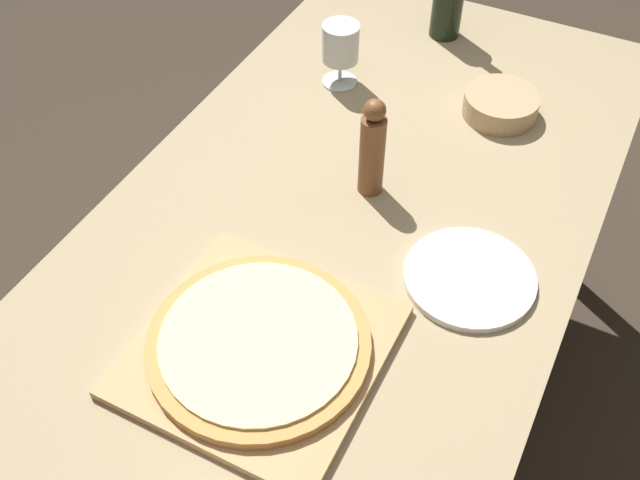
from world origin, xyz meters
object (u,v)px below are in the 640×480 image
object	(u,v)px
pizza	(259,343)
wine_glass	(341,45)
pepper_mill	(372,149)
small_bowl	(501,105)

from	to	relation	value
pizza	wine_glass	bearing A→B (deg)	106.04
pizza	pepper_mill	size ratio (longest dim) A/B	1.69
pizza	small_bowl	xyz separation A→B (m)	(0.15, 0.77, -0.00)
wine_glass	pepper_mill	bearing A→B (deg)	-54.60
pepper_mill	pizza	bearing A→B (deg)	-89.84
pizza	pepper_mill	distance (m)	0.44
pizza	wine_glass	world-z (taller)	wine_glass
pizza	wine_glass	size ratio (longest dim) A/B	2.45
wine_glass	small_bowl	size ratio (longest dim) A/B	0.91
pepper_mill	small_bowl	bearing A→B (deg)	65.84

